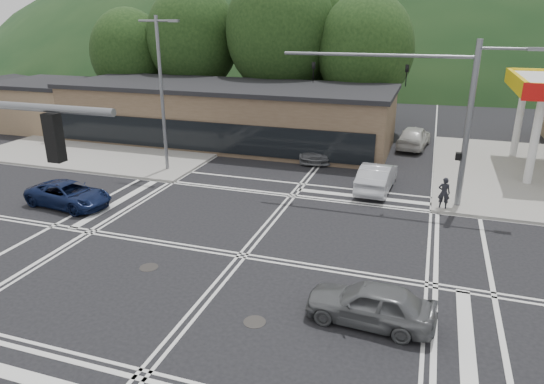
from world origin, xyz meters
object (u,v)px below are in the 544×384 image
(car_blue_west, at_px, (69,194))
(car_queue_a, at_px, (377,177))
(car_northbound, at_px, (317,147))
(pedestrian, at_px, (444,193))
(car_queue_b, at_px, (414,137))
(car_grey_center, at_px, (370,303))

(car_blue_west, height_order, car_queue_a, car_queue_a)
(car_northbound, bearing_deg, pedestrian, -52.29)
(car_queue_a, relative_size, car_northbound, 0.91)
(car_blue_west, height_order, car_northbound, car_northbound)
(car_queue_a, distance_m, car_queue_b, 10.12)
(car_grey_center, bearing_deg, car_queue_a, -170.16)
(car_queue_a, xyz_separation_m, car_northbound, (-4.57, 5.37, -0.02))
(car_grey_center, relative_size, car_northbound, 0.78)
(car_blue_west, bearing_deg, car_grey_center, -101.69)
(car_blue_west, bearing_deg, car_queue_a, -56.30)
(pedestrian, bearing_deg, car_blue_west, 19.66)
(car_queue_a, height_order, car_queue_b, car_queue_b)
(car_queue_a, bearing_deg, car_northbound, -46.22)
(car_queue_a, height_order, pedestrian, pedestrian)
(car_blue_west, relative_size, car_queue_b, 0.94)
(car_grey_center, distance_m, car_queue_b, 22.42)
(car_queue_a, bearing_deg, car_queue_b, -94.75)
(car_blue_west, relative_size, car_grey_center, 1.12)
(car_northbound, distance_m, pedestrian, 10.88)
(car_blue_west, distance_m, car_queue_a, 15.95)
(car_grey_center, height_order, car_queue_b, car_queue_b)
(car_queue_b, height_order, car_northbound, car_queue_b)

